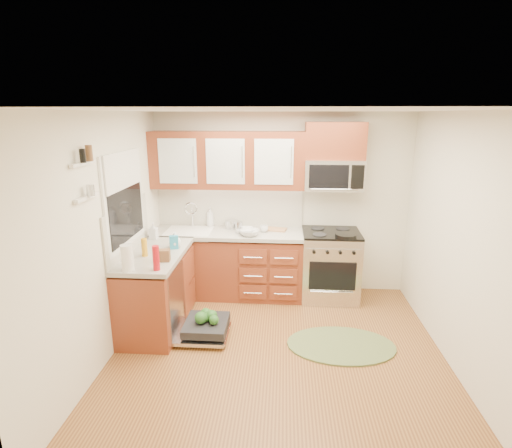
# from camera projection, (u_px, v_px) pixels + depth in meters

# --- Properties ---
(floor) EXTENTS (3.50, 3.50, 0.00)m
(floor) POSITION_uv_depth(u_px,v_px,m) (278.00, 354.00, 4.24)
(floor) COLOR brown
(floor) RESTS_ON ground
(ceiling) EXTENTS (3.50, 3.50, 0.00)m
(ceiling) POSITION_uv_depth(u_px,v_px,m) (282.00, 110.00, 3.58)
(ceiling) COLOR white
(ceiling) RESTS_ON ground
(wall_back) EXTENTS (3.50, 0.04, 2.50)m
(wall_back) POSITION_uv_depth(u_px,v_px,m) (281.00, 204.00, 5.59)
(wall_back) COLOR silver
(wall_back) RESTS_ON ground
(wall_front) EXTENTS (3.50, 0.04, 2.50)m
(wall_front) POSITION_uv_depth(u_px,v_px,m) (275.00, 340.00, 2.23)
(wall_front) COLOR silver
(wall_front) RESTS_ON ground
(wall_left) EXTENTS (0.04, 3.50, 2.50)m
(wall_left) POSITION_uv_depth(u_px,v_px,m) (106.00, 239.00, 4.03)
(wall_left) COLOR silver
(wall_left) RESTS_ON ground
(wall_right) EXTENTS (0.04, 3.50, 2.50)m
(wall_right) POSITION_uv_depth(u_px,v_px,m) (464.00, 247.00, 3.79)
(wall_right) COLOR silver
(wall_right) RESTS_ON ground
(base_cabinet_back) EXTENTS (2.05, 0.60, 0.85)m
(base_cabinet_back) POSITION_uv_depth(u_px,v_px,m) (228.00, 265.00, 5.57)
(base_cabinet_back) COLOR brown
(base_cabinet_back) RESTS_ON ground
(base_cabinet_left) EXTENTS (0.60, 1.25, 0.85)m
(base_cabinet_left) POSITION_uv_depth(u_px,v_px,m) (157.00, 292.00, 4.73)
(base_cabinet_left) COLOR brown
(base_cabinet_left) RESTS_ON ground
(countertop_back) EXTENTS (2.07, 0.64, 0.05)m
(countertop_back) POSITION_uv_depth(u_px,v_px,m) (227.00, 233.00, 5.44)
(countertop_back) COLOR #A19E93
(countertop_back) RESTS_ON base_cabinet_back
(countertop_left) EXTENTS (0.64, 1.27, 0.05)m
(countertop_left) POSITION_uv_depth(u_px,v_px,m) (155.00, 255.00, 4.61)
(countertop_left) COLOR #A19E93
(countertop_left) RESTS_ON base_cabinet_left
(backsplash_back) EXTENTS (2.05, 0.02, 0.57)m
(backsplash_back) POSITION_uv_depth(u_px,v_px,m) (230.00, 206.00, 5.64)
(backsplash_back) COLOR #BAB7A6
(backsplash_back) RESTS_ON ground
(backsplash_left) EXTENTS (0.02, 1.25, 0.57)m
(backsplash_left) POSITION_uv_depth(u_px,v_px,m) (128.00, 228.00, 4.54)
(backsplash_left) COLOR #BAB7A6
(backsplash_left) RESTS_ON ground
(upper_cabinets) EXTENTS (2.05, 0.35, 0.75)m
(upper_cabinets) POSITION_uv_depth(u_px,v_px,m) (227.00, 160.00, 5.31)
(upper_cabinets) COLOR brown
(upper_cabinets) RESTS_ON ground
(cabinet_over_mw) EXTENTS (0.76, 0.35, 0.47)m
(cabinet_over_mw) POSITION_uv_depth(u_px,v_px,m) (335.00, 141.00, 5.14)
(cabinet_over_mw) COLOR brown
(cabinet_over_mw) RESTS_ON ground
(range) EXTENTS (0.76, 0.64, 0.95)m
(range) POSITION_uv_depth(u_px,v_px,m) (330.00, 265.00, 5.44)
(range) COLOR silver
(range) RESTS_ON ground
(microwave) EXTENTS (0.76, 0.38, 0.40)m
(microwave) POSITION_uv_depth(u_px,v_px,m) (333.00, 175.00, 5.23)
(microwave) COLOR silver
(microwave) RESTS_ON ground
(sink) EXTENTS (0.62, 0.50, 0.26)m
(sink) POSITION_uv_depth(u_px,v_px,m) (189.00, 240.00, 5.48)
(sink) COLOR white
(sink) RESTS_ON ground
(dishwasher) EXTENTS (0.70, 0.60, 0.20)m
(dishwasher) POSITION_uv_depth(u_px,v_px,m) (203.00, 328.00, 4.56)
(dishwasher) COLOR silver
(dishwasher) RESTS_ON ground
(window) EXTENTS (0.03, 1.05, 1.05)m
(window) POSITION_uv_depth(u_px,v_px,m) (124.00, 200.00, 4.43)
(window) COLOR white
(window) RESTS_ON ground
(window_blind) EXTENTS (0.02, 0.96, 0.40)m
(window_blind) POSITION_uv_depth(u_px,v_px,m) (124.00, 170.00, 4.34)
(window_blind) COLOR white
(window_blind) RESTS_ON ground
(shelf_upper) EXTENTS (0.04, 0.40, 0.03)m
(shelf_upper) POSITION_uv_depth(u_px,v_px,m) (83.00, 163.00, 3.48)
(shelf_upper) COLOR white
(shelf_upper) RESTS_ON ground
(shelf_lower) EXTENTS (0.04, 0.40, 0.03)m
(shelf_lower) POSITION_uv_depth(u_px,v_px,m) (87.00, 197.00, 3.56)
(shelf_lower) COLOR white
(shelf_lower) RESTS_ON ground
(rug) EXTENTS (1.30, 0.97, 0.02)m
(rug) POSITION_uv_depth(u_px,v_px,m) (341.00, 345.00, 4.39)
(rug) COLOR #637543
(rug) RESTS_ON ground
(skillet) EXTENTS (0.31, 0.31, 0.05)m
(skillet) POSITION_uv_depth(u_px,v_px,m) (346.00, 236.00, 5.06)
(skillet) COLOR black
(skillet) RESTS_ON range
(stock_pot) EXTENTS (0.20, 0.20, 0.11)m
(stock_pot) POSITION_uv_depth(u_px,v_px,m) (232.00, 224.00, 5.57)
(stock_pot) COLOR silver
(stock_pot) RESTS_ON countertop_back
(cutting_board) EXTENTS (0.32, 0.24, 0.02)m
(cutting_board) POSITION_uv_depth(u_px,v_px,m) (276.00, 229.00, 5.49)
(cutting_board) COLOR #AD804F
(cutting_board) RESTS_ON countertop_back
(canister) EXTENTS (0.11, 0.11, 0.16)m
(canister) POSITION_uv_depth(u_px,v_px,m) (239.00, 227.00, 5.34)
(canister) COLOR silver
(canister) RESTS_ON countertop_back
(paper_towel_roll) EXTENTS (0.14, 0.14, 0.27)m
(paper_towel_roll) POSITION_uv_depth(u_px,v_px,m) (127.00, 258.00, 4.05)
(paper_towel_roll) COLOR white
(paper_towel_roll) RESTS_ON countertop_left
(mustard_bottle) EXTENTS (0.08, 0.08, 0.21)m
(mustard_bottle) POSITION_uv_depth(u_px,v_px,m) (144.00, 247.00, 4.46)
(mustard_bottle) COLOR orange
(mustard_bottle) RESTS_ON countertop_left
(red_bottle) EXTENTS (0.09, 0.09, 0.26)m
(red_bottle) POSITION_uv_depth(u_px,v_px,m) (156.00, 258.00, 4.05)
(red_bottle) COLOR #B80F18
(red_bottle) RESTS_ON countertop_left
(wooden_box) EXTENTS (0.14, 0.11, 0.13)m
(wooden_box) POSITION_uv_depth(u_px,v_px,m) (164.00, 255.00, 4.32)
(wooden_box) COLOR brown
(wooden_box) RESTS_ON countertop_left
(blue_carton) EXTENTS (0.11, 0.08, 0.16)m
(blue_carton) POSITION_uv_depth(u_px,v_px,m) (174.00, 242.00, 4.71)
(blue_carton) COLOR teal
(blue_carton) RESTS_ON countertop_left
(bowl_a) EXTENTS (0.29, 0.29, 0.06)m
(bowl_a) POSITION_uv_depth(u_px,v_px,m) (245.00, 230.00, 5.37)
(bowl_a) COLOR #999999
(bowl_a) RESTS_ON countertop_back
(bowl_b) EXTENTS (0.27, 0.27, 0.08)m
(bowl_b) POSITION_uv_depth(u_px,v_px,m) (249.00, 233.00, 5.22)
(bowl_b) COLOR #999999
(bowl_b) RESTS_ON countertop_back
(cup) EXTENTS (0.13, 0.13, 0.09)m
(cup) POSITION_uv_depth(u_px,v_px,m) (264.00, 229.00, 5.39)
(cup) COLOR #999999
(cup) RESTS_ON countertop_back
(soap_bottle_a) EXTENTS (0.11, 0.11, 0.28)m
(soap_bottle_a) POSITION_uv_depth(u_px,v_px,m) (210.00, 217.00, 5.64)
(soap_bottle_a) COLOR #999999
(soap_bottle_a) RESTS_ON countertop_back
(soap_bottle_b) EXTENTS (0.10, 0.10, 0.21)m
(soap_bottle_b) POSITION_uv_depth(u_px,v_px,m) (153.00, 231.00, 5.09)
(soap_bottle_b) COLOR #999999
(soap_bottle_b) RESTS_ON countertop_left
(soap_bottle_c) EXTENTS (0.17, 0.17, 0.19)m
(soap_bottle_c) POSITION_uv_depth(u_px,v_px,m) (175.00, 240.00, 4.75)
(soap_bottle_c) COLOR #999999
(soap_bottle_c) RESTS_ON countertop_left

